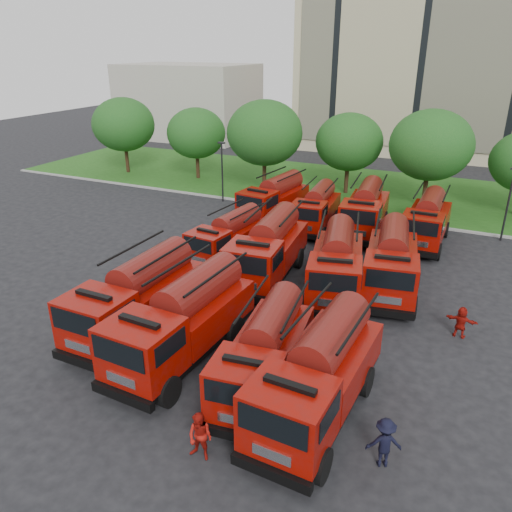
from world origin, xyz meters
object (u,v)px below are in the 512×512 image
(fire_truck_0, at_px, (137,296))
(fire_truck_8, at_px, (274,199))
(fire_truck_11, at_px, (427,220))
(fire_truck_2, at_px, (265,352))
(fire_truck_9, at_px, (316,208))
(fire_truck_7, at_px, (391,261))
(firefighter_4, at_px, (175,330))
(firefighter_0, at_px, (286,468))
(firefighter_5, at_px, (458,336))
(fire_truck_3, at_px, (319,374))
(firefighter_1, at_px, (201,457))
(fire_truck_1, at_px, (183,320))
(firefighter_3, at_px, (382,464))
(fire_truck_5, at_px, (268,249))
(firefighter_2, at_px, (304,418))
(fire_truck_6, at_px, (336,263))
(fire_truck_4, at_px, (229,237))
(fire_truck_10, at_px, (365,210))

(fire_truck_0, distance_m, fire_truck_8, 17.73)
(fire_truck_11, bearing_deg, fire_truck_2, -100.48)
(fire_truck_9, bearing_deg, fire_truck_7, -53.19)
(fire_truck_7, xyz_separation_m, firefighter_4, (-8.41, -8.56, -1.75))
(firefighter_0, relative_size, firefighter_4, 1.19)
(firefighter_4, height_order, firefighter_5, firefighter_5)
(fire_truck_2, relative_size, fire_truck_3, 0.93)
(fire_truck_0, xyz_separation_m, fire_truck_7, (9.92, 9.22, -0.05))
(fire_truck_2, xyz_separation_m, fire_truck_8, (-7.79, 19.11, 0.04))
(firefighter_1, bearing_deg, fire_truck_0, 140.31)
(fire_truck_1, xyz_separation_m, fire_truck_8, (-3.78, 18.67, -0.17))
(fire_truck_0, xyz_separation_m, firefighter_3, (12.25, -3.42, -1.81))
(fire_truck_9, bearing_deg, fire_truck_1, -93.76)
(fire_truck_5, xyz_separation_m, fire_truck_8, (-3.84, 9.84, -0.16))
(fire_truck_7, distance_m, firefighter_5, 5.48)
(firefighter_1, xyz_separation_m, firefighter_2, (2.45, 3.23, 0.00))
(fire_truck_1, bearing_deg, fire_truck_0, 165.94)
(fire_truck_3, height_order, fire_truck_8, fire_truck_3)
(firefighter_0, bearing_deg, fire_truck_6, 93.24)
(fire_truck_3, bearing_deg, fire_truck_7, 91.01)
(firefighter_3, bearing_deg, fire_truck_9, -89.42)
(firefighter_0, bearing_deg, firefighter_5, 61.15)
(fire_truck_6, height_order, firefighter_1, fire_truck_6)
(firefighter_1, bearing_deg, fire_truck_4, 115.07)
(fire_truck_0, bearing_deg, firefighter_5, 23.64)
(fire_truck_11, bearing_deg, firefighter_0, -93.00)
(fire_truck_11, height_order, firefighter_1, fire_truck_11)
(firefighter_0, bearing_deg, fire_truck_10, 91.11)
(fire_truck_9, bearing_deg, fire_truck_8, 166.85)
(fire_truck_4, relative_size, fire_truck_10, 0.85)
(fire_truck_0, relative_size, firefighter_0, 4.51)
(firefighter_1, bearing_deg, fire_truck_5, 105.02)
(fire_truck_4, relative_size, firefighter_4, 4.53)
(fire_truck_6, bearing_deg, fire_truck_9, 101.34)
(fire_truck_9, bearing_deg, fire_truck_2, -81.64)
(firefighter_1, height_order, firefighter_5, firefighter_1)
(fire_truck_5, relative_size, firefighter_3, 4.59)
(fire_truck_4, distance_m, firefighter_4, 9.03)
(fire_truck_3, relative_size, fire_truck_10, 1.00)
(fire_truck_2, height_order, fire_truck_6, fire_truck_6)
(fire_truck_5, xyz_separation_m, fire_truck_11, (7.48, 9.56, -0.17))
(firefighter_2, bearing_deg, firefighter_0, 168.69)
(fire_truck_4, bearing_deg, firefighter_5, -8.62)
(fire_truck_3, bearing_deg, fire_truck_0, 170.95)
(fire_truck_4, xyz_separation_m, fire_truck_10, (6.62, 8.27, 0.26))
(firefighter_5, bearing_deg, fire_truck_6, -10.00)
(fire_truck_4, xyz_separation_m, fire_truck_8, (-0.44, 8.31, 0.18))
(firefighter_1, bearing_deg, firefighter_3, 22.77)
(fire_truck_3, xyz_separation_m, fire_truck_5, (-6.33, 9.91, 0.06))
(fire_truck_1, height_order, fire_truck_9, fire_truck_1)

